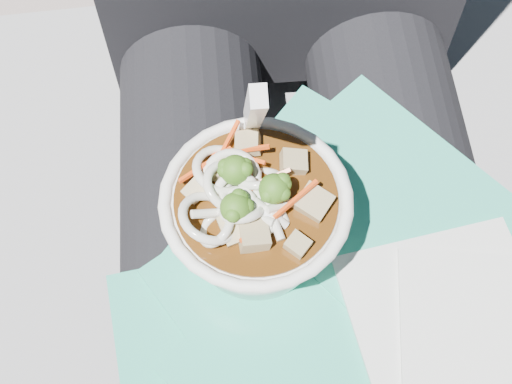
{
  "coord_description": "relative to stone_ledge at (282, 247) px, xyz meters",
  "views": [
    {
      "loc": [
        -0.07,
        -0.21,
        1.1
      ],
      "look_at": [
        -0.05,
        0.0,
        0.68
      ],
      "focal_mm": 50.0,
      "sensor_mm": 36.0,
      "label": 1
    }
  ],
  "objects": [
    {
      "name": "udon_bowl",
      "position": [
        -0.05,
        -0.15,
        0.42
      ],
      "size": [
        0.16,
        0.16,
        0.19
      ],
      "color": "white",
      "rests_on": "plastic_bag"
    },
    {
      "name": "stone_ledge",
      "position": [
        0.0,
        0.0,
        0.0
      ],
      "size": [
        1.02,
        0.55,
        0.44
      ],
      "primitive_type": "cube",
      "rotation": [
        0.0,
        0.0,
        0.05
      ],
      "color": "slate",
      "rests_on": "ground"
    },
    {
      "name": "person_body",
      "position": [
        -0.0,
        -0.06,
        0.32
      ],
      "size": [
        0.34,
        0.94,
        0.98
      ],
      "color": "black",
      "rests_on": "ground"
    },
    {
      "name": "napkins",
      "position": [
        0.1,
        -0.23,
        0.38
      ],
      "size": [
        0.18,
        0.17,
        0.01
      ],
      "color": "silver",
      "rests_on": "plastic_bag"
    },
    {
      "name": "plastic_bag",
      "position": [
        0.0,
        -0.18,
        0.37
      ],
      "size": [
        0.34,
        0.34,
        0.01
      ],
      "color": "teal",
      "rests_on": "lap"
    },
    {
      "name": "lap",
      "position": [
        0.0,
        -0.15,
        0.29
      ],
      "size": [
        0.33,
        0.48,
        0.14
      ],
      "color": "black",
      "rests_on": "stone_ledge"
    }
  ]
}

